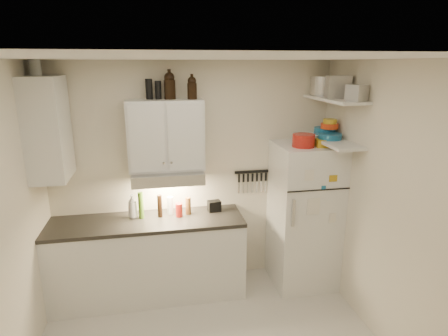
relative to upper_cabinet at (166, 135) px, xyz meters
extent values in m
cube|color=white|center=(0.30, -1.33, 0.78)|extent=(3.20, 3.00, 0.02)
cube|color=beige|center=(0.30, 0.18, -0.53)|extent=(3.20, 0.02, 2.60)
cube|color=beige|center=(1.91, -1.33, -0.53)|extent=(0.02, 3.00, 2.60)
cube|color=silver|center=(-0.25, -0.14, -1.39)|extent=(2.10, 0.60, 0.88)
cube|color=black|center=(-0.25, -0.14, -0.93)|extent=(2.10, 0.62, 0.04)
cube|color=silver|center=(0.00, 0.00, 0.00)|extent=(0.80, 0.33, 0.75)
cube|color=silver|center=(-1.14, -0.14, 0.12)|extent=(0.33, 0.55, 1.00)
cube|color=silver|center=(0.00, -0.06, -0.44)|extent=(0.76, 0.46, 0.12)
cube|color=white|center=(1.55, -0.18, -0.98)|extent=(0.70, 0.68, 1.70)
cube|color=silver|center=(1.75, -0.31, 0.38)|extent=(0.30, 0.95, 0.03)
cube|color=silver|center=(1.75, -0.31, -0.07)|extent=(0.30, 0.95, 0.03)
cube|color=black|center=(1.00, 0.15, -0.51)|extent=(0.42, 0.02, 0.03)
cylinder|color=#AD1C14|center=(1.44, -0.29, -0.06)|extent=(0.24, 0.24, 0.14)
cube|color=gold|center=(1.68, -0.28, -0.08)|extent=(0.23, 0.27, 0.08)
cylinder|color=silver|center=(1.60, -0.22, -0.07)|extent=(0.08, 0.08, 0.11)
cylinder|color=silver|center=(1.78, 0.05, 0.49)|extent=(0.36, 0.36, 0.21)
cube|color=#AAAAAD|center=(1.77, -0.33, 0.50)|extent=(0.27, 0.25, 0.23)
cube|color=#AAAAAD|center=(1.78, -0.68, 0.47)|extent=(0.21, 0.21, 0.16)
cylinder|color=#1A6391|center=(1.76, -0.11, 0.00)|extent=(0.24, 0.24, 0.10)
cylinder|color=red|center=(1.78, -0.19, 0.07)|extent=(0.19, 0.19, 0.06)
cylinder|color=gold|center=(1.78, -0.19, 0.13)|extent=(0.15, 0.15, 0.05)
cylinder|color=#1A6391|center=(1.73, -0.30, -0.02)|extent=(0.25, 0.25, 0.06)
cylinder|color=black|center=(-0.06, 0.04, 0.47)|extent=(0.08, 0.08, 0.19)
cylinder|color=black|center=(-0.15, 0.05, 0.48)|extent=(0.08, 0.08, 0.21)
cylinder|color=silver|center=(-1.21, -0.02, 0.70)|extent=(0.12, 0.12, 0.15)
imported|color=silver|center=(-0.39, -0.04, -0.75)|extent=(0.15, 0.15, 0.30)
cylinder|color=brown|center=(0.21, -0.05, -0.81)|extent=(0.08, 0.08, 0.20)
cylinder|color=#47721C|center=(-0.30, -0.07, -0.76)|extent=(0.07, 0.07, 0.30)
cylinder|color=black|center=(-0.10, -0.07, -0.78)|extent=(0.06, 0.06, 0.25)
cylinder|color=silver|center=(0.01, 0.00, -0.80)|extent=(0.08, 0.08, 0.20)
cylinder|color=#AD1C14|center=(0.11, -0.10, -0.83)|extent=(0.08, 0.08, 0.15)
cube|color=black|center=(0.51, -0.01, -0.84)|extent=(0.16, 0.12, 0.12)
camera|label=1|loc=(-0.12, -3.99, 0.74)|focal=30.00mm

